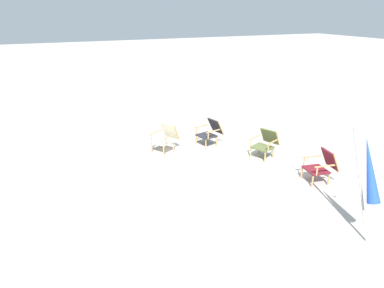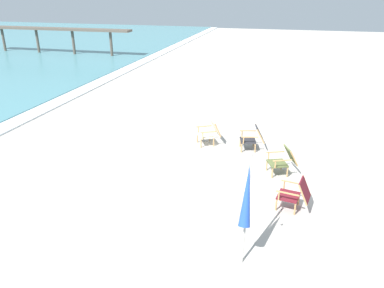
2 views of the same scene
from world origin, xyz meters
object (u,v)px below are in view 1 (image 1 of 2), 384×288
(beach_chair_back_left, at_px, (266,142))
(umbrella_furled_blue, at_px, (369,171))
(beach_chair_back_right, at_px, (322,165))
(beach_chair_front_right, at_px, (211,131))
(beach_chair_front_left, at_px, (166,137))

(beach_chair_back_left, distance_m, umbrella_furled_blue, 3.89)
(beach_chair_back_left, distance_m, beach_chair_back_right, 1.85)
(beach_chair_back_left, xyz_separation_m, beach_chair_front_right, (1.47, 1.00, 0.00))
(beach_chair_back_left, relative_size, umbrella_furled_blue, 0.45)
(beach_chair_front_right, xyz_separation_m, beach_chair_back_right, (-3.28, -1.34, 0.00))
(beach_chair_back_left, bearing_deg, beach_chair_back_right, -169.31)
(beach_chair_back_left, bearing_deg, beach_chair_front_right, 34.19)
(beach_chair_back_left, height_order, umbrella_furled_blue, umbrella_furled_blue)
(umbrella_furled_blue, bearing_deg, beach_chair_back_left, -9.11)
(beach_chair_front_right, distance_m, beach_chair_front_left, 1.43)
(beach_chair_front_right, bearing_deg, beach_chair_back_left, -145.81)
(beach_chair_front_left, distance_m, umbrella_furled_blue, 5.68)
(beach_chair_back_right, distance_m, beach_chair_front_left, 4.37)
(beach_chair_front_right, bearing_deg, beach_chair_back_right, -157.81)
(beach_chair_back_right, xyz_separation_m, umbrella_furled_blue, (-1.93, 0.94, 0.89))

